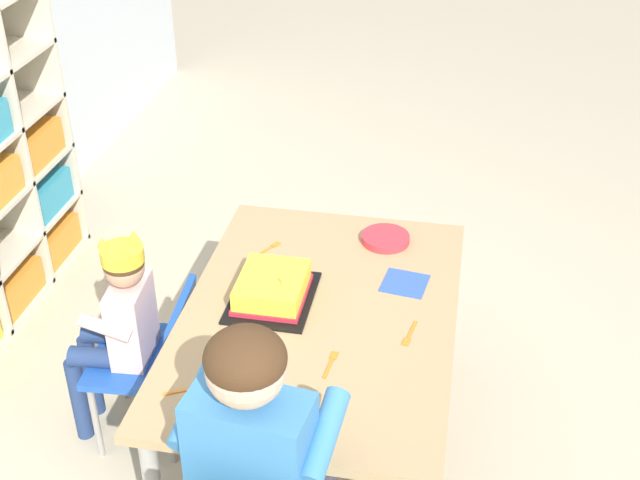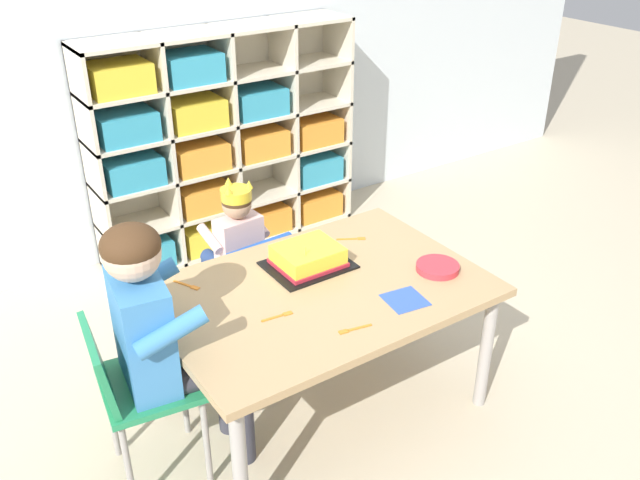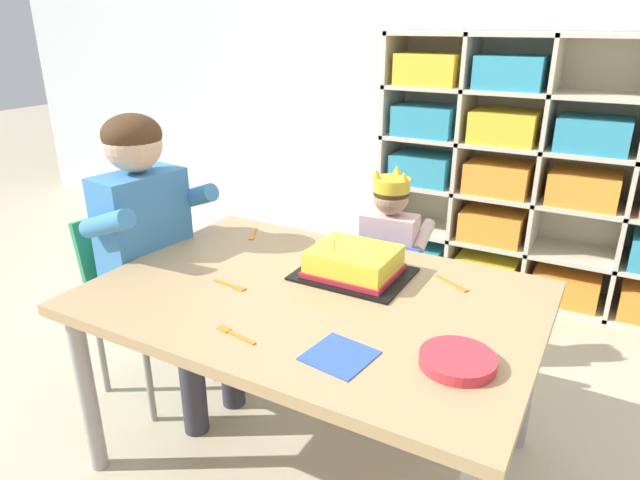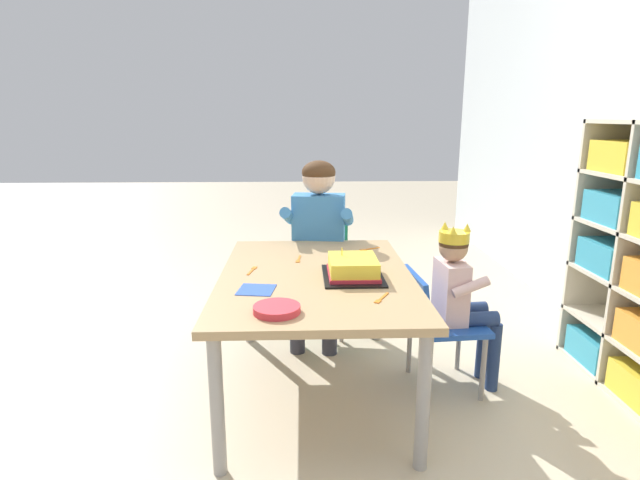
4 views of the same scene
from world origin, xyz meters
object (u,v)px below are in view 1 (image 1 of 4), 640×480
object	(u,v)px
child_with_crown	(119,316)
fork_by_napkin	(331,363)
classroom_chair_blue	(154,353)
fork_beside_plate_stack	(188,389)
paper_plate_stack	(385,238)
activity_table	(319,328)
fork_near_child_seat	(269,249)
birthday_cake_on_tray	(272,289)
fork_scattered_mid_table	(409,335)
adult_helper_seated	(261,444)

from	to	relation	value
child_with_crown	fork_by_napkin	distance (m)	0.79
child_with_crown	classroom_chair_blue	bearing A→B (deg)	89.59
classroom_chair_blue	fork_beside_plate_stack	xyz separation A→B (m)	(-0.40, -0.28, 0.24)
paper_plate_stack	activity_table	bearing A→B (deg)	161.35
fork_near_child_seat	birthday_cake_on_tray	bearing A→B (deg)	45.76
fork_by_napkin	fork_scattered_mid_table	size ratio (longest dim) A/B	0.96
fork_beside_plate_stack	fork_by_napkin	xyz separation A→B (m)	(0.19, -0.38, 0.00)
paper_plate_stack	adult_helper_seated	bearing A→B (deg)	170.43
fork_by_napkin	activity_table	bearing A→B (deg)	-155.12
fork_by_napkin	classroom_chair_blue	bearing A→B (deg)	-102.20
birthday_cake_on_tray	fork_scattered_mid_table	world-z (taller)	birthday_cake_on_tray
paper_plate_stack	child_with_crown	bearing A→B (deg)	120.57
paper_plate_stack	fork_near_child_seat	size ratio (longest dim) A/B	1.47
classroom_chair_blue	fork_scattered_mid_table	xyz separation A→B (m)	(-0.04, -0.87, 0.24)
fork_by_napkin	fork_near_child_seat	xyz separation A→B (m)	(0.57, 0.33, 0.00)
activity_table	child_with_crown	size ratio (longest dim) A/B	1.55
child_with_crown	adult_helper_seated	size ratio (longest dim) A/B	0.78
paper_plate_stack	fork_beside_plate_stack	size ratio (longest dim) A/B	1.50
paper_plate_stack	fork_near_child_seat	xyz separation A→B (m)	(-0.13, 0.40, -0.01)
activity_table	fork_by_napkin	distance (m)	0.25
activity_table	child_with_crown	world-z (taller)	child_with_crown
classroom_chair_blue	fork_by_napkin	bearing A→B (deg)	67.62
birthday_cake_on_tray	fork_by_napkin	world-z (taller)	birthday_cake_on_tray
adult_helper_seated	birthday_cake_on_tray	distance (m)	0.70
fork_scattered_mid_table	fork_near_child_seat	distance (m)	0.67
adult_helper_seated	paper_plate_stack	size ratio (longest dim) A/B	5.99
activity_table	adult_helper_seated	size ratio (longest dim) A/B	1.21
fork_scattered_mid_table	fork_by_napkin	bearing A→B (deg)	139.59
fork_beside_plate_stack	fork_near_child_seat	size ratio (longest dim) A/B	0.98
fork_beside_plate_stack	fork_scattered_mid_table	bearing A→B (deg)	-175.59
fork_by_napkin	fork_near_child_seat	size ratio (longest dim) A/B	1.04
adult_helper_seated	classroom_chair_blue	bearing A→B (deg)	-40.85
birthday_cake_on_tray	child_with_crown	bearing A→B (deg)	98.49
fork_beside_plate_stack	activity_table	bearing A→B (deg)	-152.12
fork_scattered_mid_table	paper_plate_stack	bearing A→B (deg)	25.46
classroom_chair_blue	fork_by_napkin	distance (m)	0.73
adult_helper_seated	activity_table	bearing A→B (deg)	-84.79
classroom_chair_blue	adult_helper_seated	distance (m)	0.87
fork_scattered_mid_table	fork_near_child_seat	world-z (taller)	same
classroom_chair_blue	child_with_crown	bearing A→B (deg)	-90.41
activity_table	paper_plate_stack	bearing A→B (deg)	-18.65
adult_helper_seated	fork_scattered_mid_table	world-z (taller)	adult_helper_seated
birthday_cake_on_tray	paper_plate_stack	size ratio (longest dim) A/B	1.92
birthday_cake_on_tray	fork_beside_plate_stack	xyz separation A→B (m)	(-0.47, 0.13, -0.04)
child_with_crown	paper_plate_stack	world-z (taller)	child_with_crown
child_with_crown	adult_helper_seated	distance (m)	0.90
activity_table	fork_beside_plate_stack	world-z (taller)	fork_beside_plate_stack
classroom_chair_blue	birthday_cake_on_tray	bearing A→B (deg)	95.42
paper_plate_stack	fork_beside_plate_stack	distance (m)	1.00
fork_by_napkin	child_with_crown	bearing A→B (deg)	-99.35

